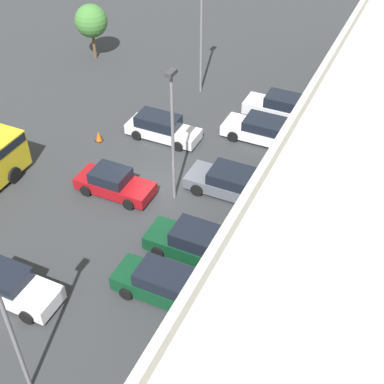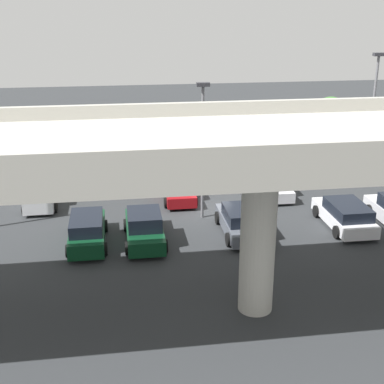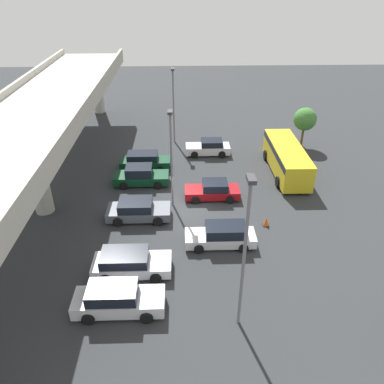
# 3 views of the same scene
# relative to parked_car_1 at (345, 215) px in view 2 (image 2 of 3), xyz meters

# --- Properties ---
(ground_plane) EXTENTS (99.13, 99.13, 0.00)m
(ground_plane) POSITION_rel_parked_car_1_xyz_m (6.92, -3.78, -0.71)
(ground_plane) COLOR #2D3033
(highway_overpass) EXTENTS (47.64, 7.24, 7.78)m
(highway_overpass) POSITION_rel_parked_car_1_xyz_m (6.92, 7.28, 5.73)
(highway_overpass) COLOR #ADAAA0
(highway_overpass) RESTS_ON ground_plane
(parked_car_1) EXTENTS (2.21, 4.75, 1.46)m
(parked_car_1) POSITION_rel_parked_car_1_xyz_m (0.00, 0.00, 0.00)
(parked_car_1) COLOR silver
(parked_car_1) RESTS_ON ground_plane
(parked_car_2) EXTENTS (1.97, 4.70, 1.53)m
(parked_car_2) POSITION_rel_parked_car_1_xyz_m (2.50, -5.85, 0.01)
(parked_car_2) COLOR silver
(parked_car_2) RESTS_ON ground_plane
(parked_car_3) EXTENTS (2.24, 4.65, 1.48)m
(parked_car_3) POSITION_rel_parked_car_1_xyz_m (5.76, 0.06, -0.01)
(parked_car_3) COLOR #515660
(parked_car_3) RESTS_ON ground_plane
(parked_car_4) EXTENTS (2.01, 4.38, 1.45)m
(parked_car_4) POSITION_rel_parked_car_1_xyz_m (8.48, -5.70, -0.05)
(parked_car_4) COLOR maroon
(parked_car_4) RESTS_ON ground_plane
(parked_car_5) EXTENTS (2.08, 4.65, 1.66)m
(parked_car_5) POSITION_rel_parked_car_1_xyz_m (10.93, 0.29, 0.04)
(parked_car_5) COLOR #0C381E
(parked_car_5) RESTS_ON ground_plane
(parked_car_6) EXTENTS (1.99, 4.57, 1.57)m
(parked_car_6) POSITION_rel_parked_car_1_xyz_m (13.82, 0.19, 0.04)
(parked_car_6) COLOR #0C381E
(parked_car_6) RESTS_ON ground_plane
(parked_car_7) EXTENTS (1.98, 4.34, 1.52)m
(parked_car_7) POSITION_rel_parked_car_1_xyz_m (16.76, -5.93, 0.00)
(parked_car_7) COLOR silver
(parked_car_7) RESTS_ON ground_plane
(shuttle_bus) EXTENTS (8.54, 2.81, 2.51)m
(shuttle_bus) POSITION_rel_parked_car_1_xyz_m (12.70, -12.63, 0.80)
(shuttle_bus) COLOR gold
(shuttle_bus) RESTS_ON ground_plane
(lamp_post_near_aisle) EXTENTS (0.70, 0.35, 8.70)m
(lamp_post_near_aisle) POSITION_rel_parked_car_1_xyz_m (-4.01, -6.08, 4.33)
(lamp_post_near_aisle) COLOR slate
(lamp_post_near_aisle) RESTS_ON ground_plane
(lamp_post_by_overpass) EXTENTS (0.70, 0.35, 7.65)m
(lamp_post_by_overpass) POSITION_rel_parked_car_1_xyz_m (7.48, -2.49, 3.79)
(lamp_post_by_overpass) COLOR slate
(lamp_post_by_overpass) RESTS_ON ground_plane
(tree_front_left) EXTENTS (2.52, 2.52, 4.31)m
(tree_front_left) POSITION_rel_parked_car_1_xyz_m (-5.41, -15.95, 2.32)
(tree_front_left) COLOR brown
(tree_front_left) RESTS_ON ground_plane
(tree_front_right) EXTENTS (2.31, 2.31, 4.05)m
(tree_front_right) POSITION_rel_parked_car_1_xyz_m (18.57, -15.78, 2.17)
(tree_front_right) COLOR brown
(tree_front_right) RESTS_ON ground_plane
(traffic_cone) EXTENTS (0.44, 0.44, 0.70)m
(traffic_cone) POSITION_rel_parked_car_1_xyz_m (4.52, -9.27, -0.39)
(traffic_cone) COLOR black
(traffic_cone) RESTS_ON ground_plane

